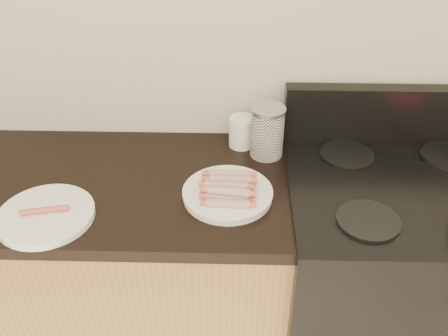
{
  "coord_description": "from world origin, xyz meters",
  "views": [
    {
      "loc": [
        0.23,
        0.43,
        1.84
      ],
      "look_at": [
        0.2,
        1.62,
        1.01
      ],
      "focal_mm": 40.0,
      "sensor_mm": 36.0,
      "label": 1
    }
  ],
  "objects_px": {
    "side_plate": "(46,215)",
    "canister": "(267,132)",
    "stove": "(385,287)",
    "mug": "(241,132)",
    "main_plate": "(228,195)"
  },
  "relations": [
    {
      "from": "canister",
      "to": "mug",
      "type": "height_order",
      "value": "canister"
    },
    {
      "from": "main_plate",
      "to": "mug",
      "type": "bearing_deg",
      "value": 82.0
    },
    {
      "from": "stove",
      "to": "canister",
      "type": "xyz_separation_m",
      "value": [
        -0.44,
        0.19,
        0.53
      ]
    },
    {
      "from": "mug",
      "to": "main_plate",
      "type": "bearing_deg",
      "value": -98.0
    },
    {
      "from": "main_plate",
      "to": "canister",
      "type": "height_order",
      "value": "canister"
    },
    {
      "from": "stove",
      "to": "side_plate",
      "type": "height_order",
      "value": "side_plate"
    },
    {
      "from": "stove",
      "to": "mug",
      "type": "relative_size",
      "value": 8.41
    },
    {
      "from": "stove",
      "to": "main_plate",
      "type": "relative_size",
      "value": 3.37
    },
    {
      "from": "main_plate",
      "to": "stove",
      "type": "bearing_deg",
      "value": 5.3
    },
    {
      "from": "side_plate",
      "to": "canister",
      "type": "distance_m",
      "value": 0.74
    },
    {
      "from": "mug",
      "to": "stove",
      "type": "bearing_deg",
      "value": -24.93
    },
    {
      "from": "side_plate",
      "to": "canister",
      "type": "height_order",
      "value": "canister"
    },
    {
      "from": "stove",
      "to": "side_plate",
      "type": "relative_size",
      "value": 3.29
    },
    {
      "from": "canister",
      "to": "mug",
      "type": "distance_m",
      "value": 0.11
    },
    {
      "from": "stove",
      "to": "main_plate",
      "type": "bearing_deg",
      "value": -174.7
    }
  ]
}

